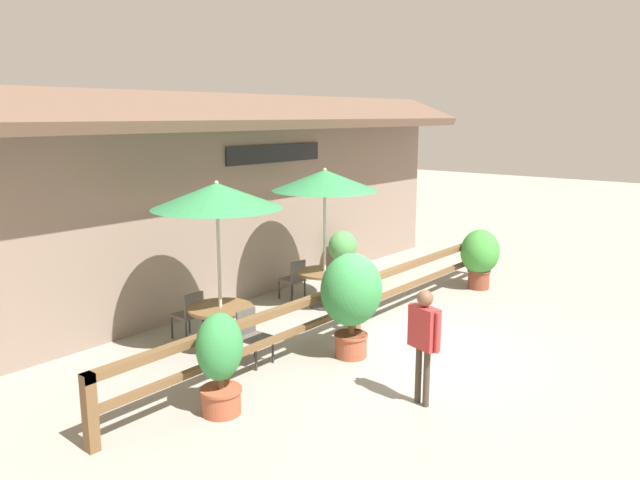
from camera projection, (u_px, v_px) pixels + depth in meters
ground_plane at (406, 346)px, 10.42m from camera, size 60.00×60.00×0.00m
building_facade at (234, 198)px, 12.54m from camera, size 14.28×1.49×4.23m
patio_railing at (356, 295)px, 10.93m from camera, size 10.40×0.14×0.95m
patio_umbrella_near at (217, 196)px, 9.77m from camera, size 2.07×2.07×2.79m
dining_table_near at (221, 315)px, 10.16m from camera, size 1.07×1.07×0.74m
chair_near_streetside at (252, 334)px, 9.64m from camera, size 0.43×0.43×0.85m
chair_near_wallside at (190, 313)px, 10.67m from camera, size 0.42×0.42×0.85m
patio_umbrella_middle at (325, 180)px, 12.08m from camera, size 2.07×2.07×2.79m
dining_table_middle at (325, 278)px, 12.47m from camera, size 1.07×1.07×0.74m
chair_middle_streetside at (357, 291)px, 11.99m from camera, size 0.46×0.46×0.85m
chair_middle_wallside at (294, 278)px, 12.97m from camera, size 0.45×0.45×0.85m
potted_plant_corner_fern at (480, 255)px, 13.75m from camera, size 0.92×0.83×1.33m
potted_plant_broad_leaf at (351, 295)px, 9.79m from camera, size 1.04×0.93×1.69m
potted_plant_small_flowering at (220, 360)px, 7.94m from camera, size 0.63×0.56×1.36m
potted_plant_tall_tropical at (343, 250)px, 14.70m from camera, size 0.72×0.64×1.13m
pedestrian at (424, 332)px, 8.15m from camera, size 0.31×0.54×1.58m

